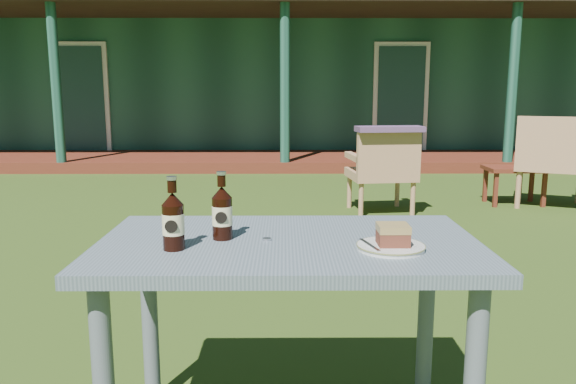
{
  "coord_description": "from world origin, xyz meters",
  "views": [
    {
      "loc": [
        -0.01,
        -3.32,
        1.19
      ],
      "look_at": [
        0.0,
        -1.3,
        0.82
      ],
      "focal_mm": 35.0,
      "sensor_mm": 36.0,
      "label": 1
    }
  ],
  "objects_px": {
    "armchair_left": "(383,167)",
    "cafe_table": "(289,270)",
    "cola_bottle_near": "(222,212)",
    "armchair_right": "(552,157)",
    "side_table": "(515,172)",
    "plate": "(391,247)",
    "cake_slice": "(393,234)",
    "cola_bottle_far": "(173,221)"
  },
  "relations": [
    {
      "from": "armchair_left",
      "to": "cafe_table",
      "type": "bearing_deg",
      "value": -104.54
    },
    {
      "from": "cola_bottle_near",
      "to": "armchair_left",
      "type": "distance_m",
      "value": 3.82
    },
    {
      "from": "armchair_right",
      "to": "side_table",
      "type": "relative_size",
      "value": 1.56
    },
    {
      "from": "side_table",
      "to": "plate",
      "type": "bearing_deg",
      "value": -116.68
    },
    {
      "from": "cake_slice",
      "to": "armchair_right",
      "type": "height_order",
      "value": "armchair_right"
    },
    {
      "from": "cola_bottle_near",
      "to": "cola_bottle_far",
      "type": "xyz_separation_m",
      "value": [
        -0.13,
        -0.12,
        0.0
      ]
    },
    {
      "from": "cafe_table",
      "to": "cola_bottle_far",
      "type": "bearing_deg",
      "value": -163.01
    },
    {
      "from": "cafe_table",
      "to": "cola_bottle_far",
      "type": "relative_size",
      "value": 5.45
    },
    {
      "from": "plate",
      "to": "armchair_left",
      "type": "xyz_separation_m",
      "value": [
        0.64,
        3.75,
        -0.27
      ]
    },
    {
      "from": "cafe_table",
      "to": "cake_slice",
      "type": "xyz_separation_m",
      "value": [
        0.31,
        -0.11,
        0.15
      ]
    },
    {
      "from": "cafe_table",
      "to": "armchair_right",
      "type": "height_order",
      "value": "armchair_right"
    },
    {
      "from": "cake_slice",
      "to": "cola_bottle_far",
      "type": "relative_size",
      "value": 0.42
    },
    {
      "from": "cake_slice",
      "to": "side_table",
      "type": "xyz_separation_m",
      "value": [
        2.1,
        4.19,
        -0.42
      ]
    },
    {
      "from": "side_table",
      "to": "cola_bottle_far",
      "type": "bearing_deg",
      "value": -123.32
    },
    {
      "from": "plate",
      "to": "cola_bottle_near",
      "type": "distance_m",
      "value": 0.53
    },
    {
      "from": "armchair_left",
      "to": "armchair_right",
      "type": "relative_size",
      "value": 0.87
    },
    {
      "from": "cafe_table",
      "to": "armchair_right",
      "type": "bearing_deg",
      "value": 55.36
    },
    {
      "from": "cola_bottle_far",
      "to": "armchair_right",
      "type": "xyz_separation_m",
      "value": [
        3.05,
        4.03,
        -0.28
      ]
    },
    {
      "from": "cola_bottle_near",
      "to": "side_table",
      "type": "height_order",
      "value": "cola_bottle_near"
    },
    {
      "from": "plate",
      "to": "armchair_left",
      "type": "height_order",
      "value": "armchair_left"
    },
    {
      "from": "armchair_left",
      "to": "cake_slice",
      "type": "bearing_deg",
      "value": -99.62
    },
    {
      "from": "plate",
      "to": "armchair_right",
      "type": "distance_m",
      "value": 4.7
    },
    {
      "from": "plate",
      "to": "armchair_right",
      "type": "xyz_separation_m",
      "value": [
        2.41,
        4.03,
        -0.2
      ]
    },
    {
      "from": "plate",
      "to": "cafe_table",
      "type": "bearing_deg",
      "value": 160.25
    },
    {
      "from": "armchair_left",
      "to": "side_table",
      "type": "bearing_deg",
      "value": 16.75
    },
    {
      "from": "plate",
      "to": "armchair_right",
      "type": "relative_size",
      "value": 0.22
    },
    {
      "from": "cafe_table",
      "to": "cola_bottle_far",
      "type": "xyz_separation_m",
      "value": [
        -0.34,
        -0.1,
        0.19
      ]
    },
    {
      "from": "armchair_left",
      "to": "armchair_right",
      "type": "bearing_deg",
      "value": 9.04
    },
    {
      "from": "cake_slice",
      "to": "armchair_right",
      "type": "relative_size",
      "value": 0.1
    },
    {
      "from": "cake_slice",
      "to": "plate",
      "type": "bearing_deg",
      "value": -165.64
    },
    {
      "from": "cake_slice",
      "to": "cola_bottle_far",
      "type": "distance_m",
      "value": 0.65
    },
    {
      "from": "cola_bottle_near",
      "to": "armchair_right",
      "type": "xyz_separation_m",
      "value": [
        2.92,
        3.91,
        -0.28
      ]
    },
    {
      "from": "plate",
      "to": "cola_bottle_near",
      "type": "relative_size",
      "value": 0.94
    },
    {
      "from": "cafe_table",
      "to": "cola_bottle_far",
      "type": "height_order",
      "value": "cola_bottle_far"
    },
    {
      "from": "cafe_table",
      "to": "armchair_left",
      "type": "relative_size",
      "value": 1.48
    },
    {
      "from": "cafe_table",
      "to": "cola_bottle_near",
      "type": "height_order",
      "value": "cola_bottle_near"
    },
    {
      "from": "cafe_table",
      "to": "armchair_left",
      "type": "bearing_deg",
      "value": 75.46
    },
    {
      "from": "armchair_left",
      "to": "side_table",
      "type": "xyz_separation_m",
      "value": [
        1.47,
        0.44,
        -0.12
      ]
    },
    {
      "from": "plate",
      "to": "armchair_left",
      "type": "bearing_deg",
      "value": 80.3
    },
    {
      "from": "armchair_right",
      "to": "side_table",
      "type": "bearing_deg",
      "value": 151.91
    },
    {
      "from": "cake_slice",
      "to": "armchair_left",
      "type": "height_order",
      "value": "armchair_left"
    },
    {
      "from": "cake_slice",
      "to": "side_table",
      "type": "height_order",
      "value": "cake_slice"
    }
  ]
}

